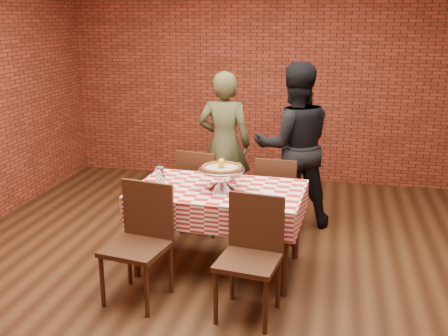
{
  "coord_description": "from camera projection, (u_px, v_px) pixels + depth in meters",
  "views": [
    {
      "loc": [
        0.9,
        -4.07,
        2.21
      ],
      "look_at": [
        -0.03,
        0.27,
        0.92
      ],
      "focal_mm": 42.17,
      "sensor_mm": 36.0,
      "label": 1
    }
  ],
  "objects": [
    {
      "name": "table",
      "position": [
        219.0,
        229.0,
        4.71
      ],
      "size": [
        1.5,
        0.95,
        0.75
      ],
      "primitive_type": "cube",
      "rotation": [
        0.0,
        0.0,
        -0.05
      ],
      "color": "#3F2311",
      "rests_on": "ground"
    },
    {
      "name": "condiment_caddy",
      "position": [
        235.0,
        172.0,
        4.81
      ],
      "size": [
        0.14,
        0.12,
        0.16
      ],
      "primitive_type": "cube",
      "rotation": [
        0.0,
        0.0,
        0.36
      ],
      "color": "silver",
      "rests_on": "tablecloth"
    },
    {
      "name": "back_wall",
      "position": [
        269.0,
        75.0,
        7.03
      ],
      "size": [
        5.5,
        0.0,
        5.5
      ],
      "primitive_type": "plane",
      "rotation": [
        1.57,
        0.0,
        0.0
      ],
      "color": "maroon",
      "rests_on": "ground"
    },
    {
      "name": "diner_black",
      "position": [
        294.0,
        146.0,
        5.58
      ],
      "size": [
        1.01,
        0.89,
        1.76
      ],
      "primitive_type": "imported",
      "rotation": [
        0.0,
        0.0,
        3.44
      ],
      "color": "black",
      "rests_on": "ground"
    },
    {
      "name": "chair_near_right",
      "position": [
        248.0,
        261.0,
        3.91
      ],
      "size": [
        0.49,
        0.49,
        0.92
      ],
      "primitive_type": null,
      "rotation": [
        0.0,
        0.0,
        -0.13
      ],
      "color": "#3F2311",
      "rests_on": "ground"
    },
    {
      "name": "diner_olive",
      "position": [
        224.0,
        144.0,
        5.92
      ],
      "size": [
        0.61,
        0.42,
        1.64
      ],
      "primitive_type": "imported",
      "rotation": [
        0.0,
        0.0,
        3.19
      ],
      "color": "#47492A",
      "rests_on": "ground"
    },
    {
      "name": "pizza",
      "position": [
        222.0,
        168.0,
        4.53
      ],
      "size": [
        0.43,
        0.43,
        0.03
      ],
      "primitive_type": "cylinder",
      "rotation": [
        0.0,
        0.0,
        0.25
      ],
      "color": "beige",
      "rests_on": "pizza_stand"
    },
    {
      "name": "chair_far_right",
      "position": [
        278.0,
        197.0,
        5.33
      ],
      "size": [
        0.43,
        0.43,
        0.88
      ],
      "primitive_type": null,
      "rotation": [
        0.0,
        0.0,
        3.08
      ],
      "color": "#3F2311",
      "rests_on": "ground"
    },
    {
      "name": "side_plate",
      "position": [
        268.0,
        195.0,
        4.4
      ],
      "size": [
        0.17,
        0.17,
        0.01
      ],
      "primitive_type": "cylinder",
      "rotation": [
        0.0,
        0.0,
        -0.05
      ],
      "color": "white",
      "rests_on": "tablecloth"
    },
    {
      "name": "tablecloth",
      "position": [
        219.0,
        202.0,
        4.64
      ],
      "size": [
        1.54,
        0.98,
        0.25
      ],
      "primitive_type": null,
      "rotation": [
        0.0,
        0.0,
        -0.05
      ],
      "color": "red",
      "rests_on": "table"
    },
    {
      "name": "water_glass_left",
      "position": [
        161.0,
        182.0,
        4.56
      ],
      "size": [
        0.08,
        0.08,
        0.13
      ],
      "primitive_type": "cylinder",
      "rotation": [
        0.0,
        0.0,
        -0.05
      ],
      "color": "white",
      "rests_on": "tablecloth"
    },
    {
      "name": "pizza_stand",
      "position": [
        222.0,
        179.0,
        4.55
      ],
      "size": [
        0.5,
        0.5,
        0.18
      ],
      "primitive_type": null,
      "rotation": [
        0.0,
        0.0,
        0.25
      ],
      "color": "silver",
      "rests_on": "tablecloth"
    },
    {
      "name": "ground",
      "position": [
        221.0,
        277.0,
        4.62
      ],
      "size": [
        6.0,
        6.0,
        0.0
      ],
      "primitive_type": "plane",
      "color": "black",
      "rests_on": "ground"
    },
    {
      "name": "sweetener_packet_a",
      "position": [
        283.0,
        200.0,
        4.3
      ],
      "size": [
        0.05,
        0.04,
        0.0
      ],
      "primitive_type": "cube",
      "rotation": [
        0.0,
        0.0,
        -0.05
      ],
      "color": "white",
      "rests_on": "tablecloth"
    },
    {
      "name": "water_glass_right",
      "position": [
        160.0,
        174.0,
        4.8
      ],
      "size": [
        0.08,
        0.08,
        0.13
      ],
      "primitive_type": "cylinder",
      "rotation": [
        0.0,
        0.0,
        -0.05
      ],
      "color": "white",
      "rests_on": "tablecloth"
    },
    {
      "name": "chair_near_left",
      "position": [
        136.0,
        246.0,
        4.13
      ],
      "size": [
        0.53,
        0.53,
        0.94
      ],
      "primitive_type": null,
      "rotation": [
        0.0,
        0.0,
        -0.17
      ],
      "color": "#3F2311",
      "rests_on": "ground"
    },
    {
      "name": "sweetener_packet_b",
      "position": [
        288.0,
        199.0,
        4.32
      ],
      "size": [
        0.05,
        0.04,
        0.0
      ],
      "primitive_type": "cube",
      "rotation": [
        0.0,
        0.0,
        -0.14
      ],
      "color": "white",
      "rests_on": "tablecloth"
    },
    {
      "name": "chair_far_left",
      "position": [
        204.0,
        189.0,
        5.53
      ],
      "size": [
        0.48,
        0.48,
        0.9
      ],
      "primitive_type": null,
      "rotation": [
        0.0,
        0.0,
        2.98
      ],
      "color": "#3F2311",
      "rests_on": "ground"
    },
    {
      "name": "lemon",
      "position": [
        222.0,
        163.0,
        4.51
      ],
      "size": [
        0.08,
        0.08,
        0.08
      ],
      "primitive_type": "ellipsoid",
      "rotation": [
        0.0,
        0.0,
        0.25
      ],
      "color": "yellow",
      "rests_on": "pizza"
    }
  ]
}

